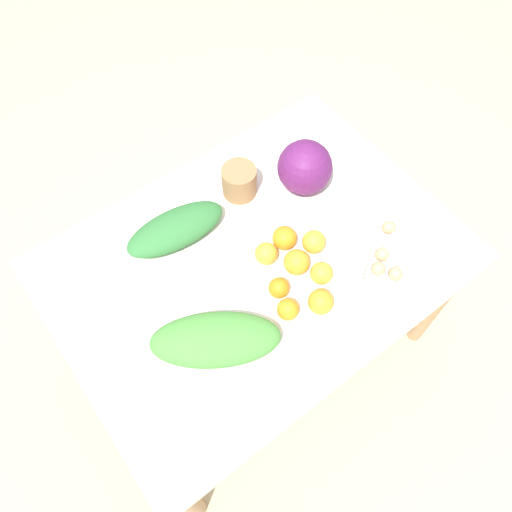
# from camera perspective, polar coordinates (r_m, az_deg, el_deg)

# --- Properties ---
(ground_plane) EXTENTS (8.00, 8.00, 0.00)m
(ground_plane) POSITION_cam_1_polar(r_m,az_deg,el_deg) (2.28, 0.00, -9.50)
(ground_plane) COLOR #C6B289
(dining_table) EXTENTS (1.29, 0.94, 0.73)m
(dining_table) POSITION_cam_1_polar(r_m,az_deg,el_deg) (1.70, 0.00, -1.93)
(dining_table) COLOR silver
(dining_table) RESTS_ON ground_plane
(cabbage_purple) EXTENTS (0.19, 0.19, 0.19)m
(cabbage_purple) POSITION_cam_1_polar(r_m,az_deg,el_deg) (1.72, 5.59, 10.05)
(cabbage_purple) COLOR #601E5B
(cabbage_purple) RESTS_ON dining_table
(egg_carton) EXTENTS (0.27, 0.24, 0.09)m
(egg_carton) POSITION_cam_1_polar(r_m,az_deg,el_deg) (1.63, 15.04, 0.12)
(egg_carton) COLOR #B7B7B2
(egg_carton) RESTS_ON dining_table
(paper_bag) EXTENTS (0.12, 0.12, 0.11)m
(paper_bag) POSITION_cam_1_polar(r_m,az_deg,el_deg) (1.72, -1.93, 8.53)
(paper_bag) COLOR #997047
(paper_bag) RESTS_ON dining_table
(greens_bunch_kale) EXTENTS (0.41, 0.35, 0.09)m
(greens_bunch_kale) POSITION_cam_1_polar(r_m,az_deg,el_deg) (1.45, -4.66, -9.49)
(greens_bunch_kale) COLOR #4C933D
(greens_bunch_kale) RESTS_ON dining_table
(greens_bunch_dandelion) EXTENTS (0.35, 0.18, 0.09)m
(greens_bunch_dandelion) POSITION_cam_1_polar(r_m,az_deg,el_deg) (1.64, -9.19, 3.07)
(greens_bunch_dandelion) COLOR #337538
(greens_bunch_dandelion) RESTS_ON dining_table
(orange_0) EXTENTS (0.07, 0.07, 0.07)m
(orange_0) POSITION_cam_1_polar(r_m,az_deg,el_deg) (1.56, 7.50, -1.96)
(orange_0) COLOR #F9A833
(orange_0) RESTS_ON dining_table
(orange_1) EXTENTS (0.07, 0.07, 0.07)m
(orange_1) POSITION_cam_1_polar(r_m,az_deg,el_deg) (1.50, 3.66, -6.11)
(orange_1) COLOR orange
(orange_1) RESTS_ON dining_table
(orange_2) EXTENTS (0.08, 0.08, 0.08)m
(orange_2) POSITION_cam_1_polar(r_m,az_deg,el_deg) (1.57, 4.67, -0.72)
(orange_2) COLOR orange
(orange_2) RESTS_ON dining_table
(orange_3) EXTENTS (0.08, 0.08, 0.08)m
(orange_3) POSITION_cam_1_polar(r_m,az_deg,el_deg) (1.51, 7.41, -5.21)
(orange_3) COLOR orange
(orange_3) RESTS_ON dining_table
(orange_4) EXTENTS (0.08, 0.08, 0.08)m
(orange_4) POSITION_cam_1_polar(r_m,az_deg,el_deg) (1.61, 3.27, 2.08)
(orange_4) COLOR orange
(orange_4) RESTS_ON dining_table
(orange_5) EXTENTS (0.07, 0.07, 0.07)m
(orange_5) POSITION_cam_1_polar(r_m,az_deg,el_deg) (1.53, 2.63, -3.67)
(orange_5) COLOR orange
(orange_5) RESTS_ON dining_table
(orange_6) EXTENTS (0.07, 0.07, 0.07)m
(orange_6) POSITION_cam_1_polar(r_m,az_deg,el_deg) (1.58, 1.15, 0.28)
(orange_6) COLOR #F9A833
(orange_6) RESTS_ON dining_table
(orange_7) EXTENTS (0.08, 0.08, 0.08)m
(orange_7) POSITION_cam_1_polar(r_m,az_deg,el_deg) (1.61, 6.64, 1.62)
(orange_7) COLOR #F9A833
(orange_7) RESTS_ON dining_table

